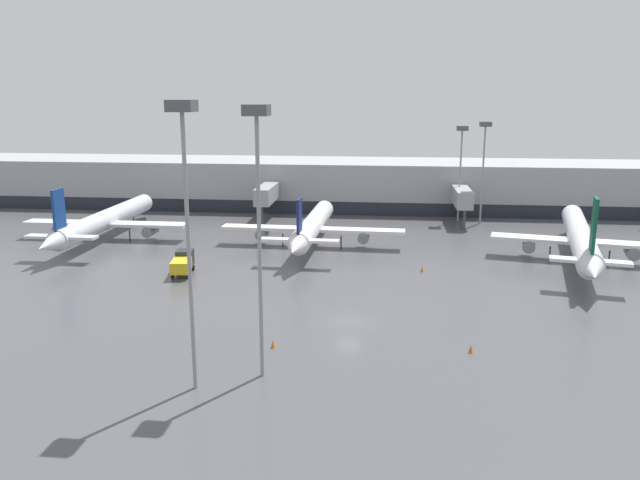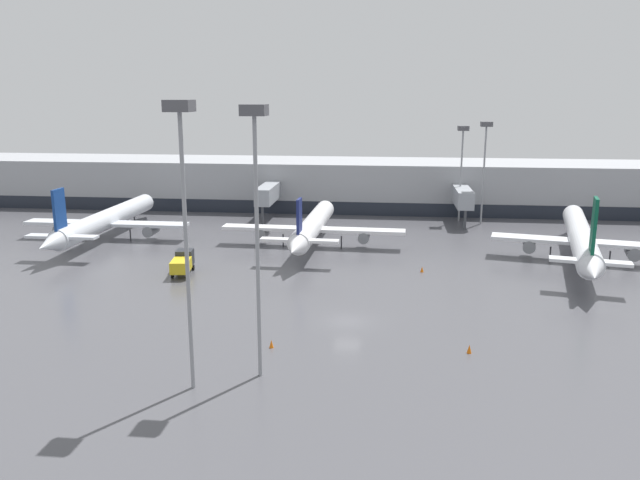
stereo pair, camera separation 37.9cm
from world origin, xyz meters
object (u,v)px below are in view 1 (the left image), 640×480
Objects in this scene: apron_light_mast_0 at (485,143)px; apron_light_mast_1 at (258,170)px; parked_jet_3 at (580,238)px; traffic_cone_3 at (422,269)px; apron_light_mast_4 at (462,145)px; parked_jet_0 at (312,226)px; traffic_cone_1 at (273,344)px; service_truck_0 at (183,262)px; parked_jet_2 at (105,220)px; apron_light_mast_5 at (185,170)px; traffic_cone_0 at (471,349)px.

apron_light_mast_0 is 0.82× the size of apron_light_mast_1.
apron_light_mast_0 is at bearing 33.93° from parked_jet_3.
apron_light_mast_4 reaches higher than traffic_cone_3.
traffic_cone_3 is at bearing 121.23° from parked_jet_3.
apron_light_mast_1 is (1.06, -42.05, 13.02)m from parked_jet_0.
service_truck_0 is at bearing 125.21° from traffic_cone_1.
parked_jet_2 is 55.86m from apron_light_mast_1.
apron_light_mast_1 is 67.22m from apron_light_mast_4.
parked_jet_3 is 2.29× the size of apron_light_mast_0.
apron_light_mast_0 is at bearing -35.44° from apron_light_mast_4.
parked_jet_3 is 1.88× the size of apron_light_mast_1.
parked_jet_2 is at bearing 89.49° from parked_jet_0.
apron_light_mast_1 is (32.57, -43.43, 13.16)m from parked_jet_2.
traffic_cone_3 is (29.01, 4.02, -1.13)m from service_truck_0.
parked_jet_2 is 24.31m from service_truck_0.
apron_light_mast_1 reaches higher than apron_light_mast_4.
parked_jet_0 is 1.98× the size of apron_light_mast_4.
apron_light_mast_0 is (-9.39, 23.27, 10.33)m from parked_jet_3.
parked_jet_2 is at bearing 121.32° from apron_light_mast_5.
service_truck_0 is 33.89m from apron_light_mast_1.
apron_light_mast_1 reaches higher than traffic_cone_3.
apron_light_mast_4 is at bearing 38.43° from parked_jet_3.
apron_light_mast_1 is (-13.92, -30.63, 15.72)m from traffic_cone_3.
apron_light_mast_1 is at bearing -176.54° from parked_jet_0.
service_truck_0 is 0.34× the size of apron_light_mast_0.
traffic_cone_1 is at bearing -110.65° from apron_light_mast_4.
traffic_cone_1 is 0.03× the size of apron_light_mast_5.
service_truck_0 is 8.09× the size of traffic_cone_3.
parked_jet_3 is 52.83m from apron_light_mast_1.
parked_jet_3 is (67.11, -5.59, 0.29)m from parked_jet_2.
apron_light_mast_0 is at bearing -51.98° from parked_jet_0.
apron_light_mast_5 is at bearing 177.52° from parked_jet_0.
traffic_cone_1 is (14.93, -21.16, -1.14)m from service_truck_0.
parked_jet_0 is at bearing 85.52° from apron_light_mast_5.
apron_light_mast_1 is at bearing -114.44° from traffic_cone_3.
service_truck_0 is 54.35m from apron_light_mast_0.
parked_jet_0 is 34.06m from apron_light_mast_0.
traffic_cone_3 is (46.49, -12.81, -2.57)m from parked_jet_2.
parked_jet_3 is 27.13m from apron_light_mast_0.
traffic_cone_0 is 0.04× the size of apron_light_mast_5.
apron_light_mast_0 is (11.23, 30.48, 13.18)m from traffic_cone_3.
traffic_cone_3 is at bearing 65.56° from apron_light_mast_1.
traffic_cone_1 is 0.04× the size of apron_light_mast_4.
apron_light_mast_4 is at bearing 144.56° from apron_light_mast_0.
apron_light_mast_1 is 0.98× the size of apron_light_mast_5.
apron_light_mast_4 is at bearing 85.01° from traffic_cone_0.
parked_jet_2 reaches higher than parked_jet_0.
parked_jet_3 is 51.89× the size of traffic_cone_0.
apron_light_mast_4 is at bearing 76.64° from traffic_cone_3.
apron_light_mast_5 is (-18.49, -33.22, 15.95)m from traffic_cone_3.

